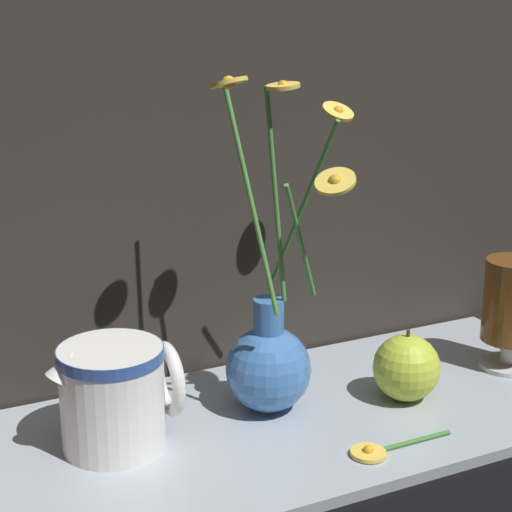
% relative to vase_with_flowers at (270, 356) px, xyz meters
% --- Properties ---
extents(ground_plane, '(6.00, 6.00, 0.00)m').
position_rel_vase_with_flowers_xyz_m(ground_plane, '(-0.04, -0.03, -0.08)').
color(ground_plane, black).
extents(shelf, '(0.86, 0.31, 0.01)m').
position_rel_vase_with_flowers_xyz_m(shelf, '(-0.04, -0.03, -0.07)').
color(shelf, '#9EA8B2').
rests_on(shelf, ground_plane).
extents(vase_with_flowers, '(0.20, 0.15, 0.37)m').
position_rel_vase_with_flowers_xyz_m(vase_with_flowers, '(0.00, 0.00, 0.00)').
color(vase_with_flowers, '#3F72B7').
rests_on(vase_with_flowers, shelf).
extents(ceramic_pitcher, '(0.13, 0.11, 0.12)m').
position_rel_vase_with_flowers_xyz_m(ceramic_pitcher, '(-0.18, -0.00, -0.00)').
color(ceramic_pitcher, white).
rests_on(ceramic_pitcher, shelf).
extents(tea_glass, '(0.07, 0.07, 0.14)m').
position_rel_vase_with_flowers_xyz_m(tea_glass, '(0.31, -0.02, 0.02)').
color(tea_glass, silver).
rests_on(tea_glass, shelf).
extents(orange_fruit, '(0.08, 0.08, 0.08)m').
position_rel_vase_with_flowers_xyz_m(orange_fruit, '(0.15, -0.04, -0.03)').
color(orange_fruit, '#B7C638').
rests_on(orange_fruit, shelf).
extents(loose_daisy, '(0.12, 0.04, 0.01)m').
position_rel_vase_with_flowers_xyz_m(loose_daisy, '(0.06, -0.13, -0.06)').
color(loose_daisy, '#3D7A33').
rests_on(loose_daisy, shelf).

